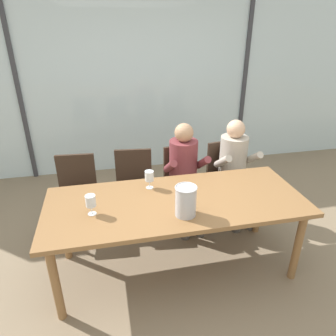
{
  "coord_description": "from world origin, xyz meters",
  "views": [
    {
      "loc": [
        -0.56,
        -2.26,
        2.2
      ],
      "look_at": [
        0.0,
        0.35,
        0.92
      ],
      "focal_mm": 32.82,
      "sensor_mm": 36.0,
      "label": 1
    }
  ],
  "objects_px": {
    "chair_near_curtain": "(77,189)",
    "person_maroon_top": "(185,169)",
    "person_beige_jumper": "(236,165)",
    "wine_glass_by_left_taster": "(149,177)",
    "chair_right_of_center": "(226,172)",
    "dining_table": "(176,207)",
    "chair_left_of_center": "(134,182)",
    "ice_bucket_primary": "(186,201)",
    "chair_center": "(183,177)",
    "wine_glass_near_bucket": "(91,202)"
  },
  "relations": [
    {
      "from": "dining_table",
      "to": "person_maroon_top",
      "type": "bearing_deg",
      "value": 69.05
    },
    {
      "from": "chair_right_of_center",
      "to": "wine_glass_by_left_taster",
      "type": "height_order",
      "value": "wine_glass_by_left_taster"
    },
    {
      "from": "chair_near_curtain",
      "to": "person_maroon_top",
      "type": "bearing_deg",
      "value": -1.42
    },
    {
      "from": "ice_bucket_primary",
      "to": "chair_right_of_center",
      "type": "bearing_deg",
      "value": 53.84
    },
    {
      "from": "chair_right_of_center",
      "to": "ice_bucket_primary",
      "type": "relative_size",
      "value": 3.43
    },
    {
      "from": "wine_glass_near_bucket",
      "to": "chair_right_of_center",
      "type": "bearing_deg",
      "value": 31.58
    },
    {
      "from": "chair_right_of_center",
      "to": "ice_bucket_primary",
      "type": "xyz_separation_m",
      "value": [
        -0.83,
        -1.14,
        0.38
      ]
    },
    {
      "from": "chair_near_curtain",
      "to": "wine_glass_near_bucket",
      "type": "height_order",
      "value": "wine_glass_near_bucket"
    },
    {
      "from": "chair_near_curtain",
      "to": "wine_glass_near_bucket",
      "type": "xyz_separation_m",
      "value": [
        0.2,
        -0.93,
        0.37
      ]
    },
    {
      "from": "person_beige_jumper",
      "to": "ice_bucket_primary",
      "type": "distance_m",
      "value": 1.32
    },
    {
      "from": "chair_near_curtain",
      "to": "chair_center",
      "type": "relative_size",
      "value": 1.0
    },
    {
      "from": "person_beige_jumper",
      "to": "wine_glass_near_bucket",
      "type": "relative_size",
      "value": 6.93
    },
    {
      "from": "wine_glass_near_bucket",
      "to": "chair_center",
      "type": "bearing_deg",
      "value": 42.56
    },
    {
      "from": "chair_center",
      "to": "wine_glass_by_left_taster",
      "type": "relative_size",
      "value": 5.09
    },
    {
      "from": "person_beige_jumper",
      "to": "chair_near_curtain",
      "type": "bearing_deg",
      "value": 172.68
    },
    {
      "from": "chair_left_of_center",
      "to": "wine_glass_near_bucket",
      "type": "xyz_separation_m",
      "value": [
        -0.44,
        -0.94,
        0.37
      ]
    },
    {
      "from": "chair_near_curtain",
      "to": "person_maroon_top",
      "type": "height_order",
      "value": "person_maroon_top"
    },
    {
      "from": "chair_center",
      "to": "person_beige_jumper",
      "type": "relative_size",
      "value": 0.74
    },
    {
      "from": "dining_table",
      "to": "person_beige_jumper",
      "type": "bearing_deg",
      "value": 39.7
    },
    {
      "from": "chair_center",
      "to": "wine_glass_by_left_taster",
      "type": "height_order",
      "value": "wine_glass_by_left_taster"
    },
    {
      "from": "chair_center",
      "to": "person_maroon_top",
      "type": "distance_m",
      "value": 0.22
    },
    {
      "from": "dining_table",
      "to": "chair_center",
      "type": "height_order",
      "value": "chair_center"
    },
    {
      "from": "chair_center",
      "to": "chair_right_of_center",
      "type": "relative_size",
      "value": 1.0
    },
    {
      "from": "dining_table",
      "to": "chair_right_of_center",
      "type": "bearing_deg",
      "value": 46.71
    },
    {
      "from": "chair_right_of_center",
      "to": "dining_table",
      "type": "bearing_deg",
      "value": -141.76
    },
    {
      "from": "chair_near_curtain",
      "to": "person_maroon_top",
      "type": "relative_size",
      "value": 0.74
    },
    {
      "from": "ice_bucket_primary",
      "to": "wine_glass_near_bucket",
      "type": "bearing_deg",
      "value": 167.29
    },
    {
      "from": "chair_right_of_center",
      "to": "wine_glass_near_bucket",
      "type": "height_order",
      "value": "wine_glass_near_bucket"
    },
    {
      "from": "chair_left_of_center",
      "to": "ice_bucket_primary",
      "type": "xyz_separation_m",
      "value": [
        0.31,
        -1.11,
        0.38
      ]
    },
    {
      "from": "chair_left_of_center",
      "to": "wine_glass_by_left_taster",
      "type": "bearing_deg",
      "value": -74.88
    },
    {
      "from": "wine_glass_by_left_taster",
      "to": "wine_glass_near_bucket",
      "type": "height_order",
      "value": "same"
    },
    {
      "from": "person_beige_jumper",
      "to": "wine_glass_by_left_taster",
      "type": "relative_size",
      "value": 6.93
    },
    {
      "from": "dining_table",
      "to": "chair_left_of_center",
      "type": "relative_size",
      "value": 2.58
    },
    {
      "from": "chair_right_of_center",
      "to": "chair_center",
      "type": "bearing_deg",
      "value": 174.34
    },
    {
      "from": "person_beige_jumper",
      "to": "dining_table",
      "type": "bearing_deg",
      "value": -143.78
    },
    {
      "from": "chair_near_curtain",
      "to": "chair_center",
      "type": "height_order",
      "value": "same"
    },
    {
      "from": "chair_right_of_center",
      "to": "person_beige_jumper",
      "type": "relative_size",
      "value": 0.74
    },
    {
      "from": "chair_left_of_center",
      "to": "wine_glass_near_bucket",
      "type": "bearing_deg",
      "value": -108.57
    },
    {
      "from": "chair_left_of_center",
      "to": "chair_near_curtain",
      "type": "bearing_deg",
      "value": -172.41
    },
    {
      "from": "chair_near_curtain",
      "to": "person_beige_jumper",
      "type": "relative_size",
      "value": 0.74
    },
    {
      "from": "chair_center",
      "to": "wine_glass_near_bucket",
      "type": "bearing_deg",
      "value": -143.51
    },
    {
      "from": "person_beige_jumper",
      "to": "ice_bucket_primary",
      "type": "relative_size",
      "value": 4.67
    },
    {
      "from": "dining_table",
      "to": "chair_left_of_center",
      "type": "distance_m",
      "value": 0.94
    },
    {
      "from": "dining_table",
      "to": "chair_near_curtain",
      "type": "relative_size",
      "value": 2.58
    },
    {
      "from": "chair_near_curtain",
      "to": "chair_left_of_center",
      "type": "relative_size",
      "value": 1.0
    },
    {
      "from": "chair_left_of_center",
      "to": "person_maroon_top",
      "type": "height_order",
      "value": "person_maroon_top"
    },
    {
      "from": "ice_bucket_primary",
      "to": "person_maroon_top",
      "type": "bearing_deg",
      "value": 74.86
    },
    {
      "from": "chair_near_curtain",
      "to": "chair_left_of_center",
      "type": "height_order",
      "value": "same"
    },
    {
      "from": "chair_right_of_center",
      "to": "person_beige_jumper",
      "type": "xyz_separation_m",
      "value": [
        0.04,
        -0.17,
        0.17
      ]
    },
    {
      "from": "person_maroon_top",
      "to": "person_beige_jumper",
      "type": "bearing_deg",
      "value": -3.22
    }
  ]
}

